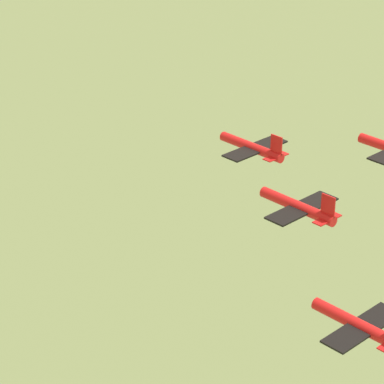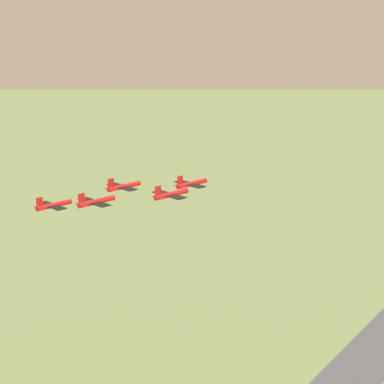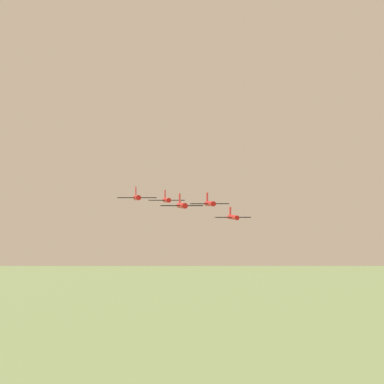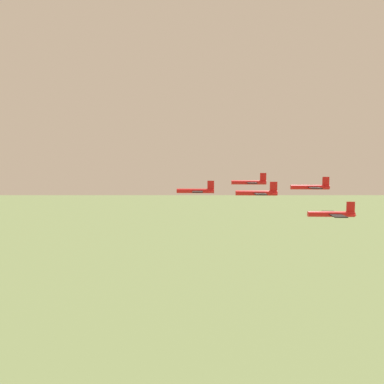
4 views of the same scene
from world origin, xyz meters
name	(u,v)px [view 1 (image 1 of 4)]	position (x,y,z in m)	size (l,w,h in m)	color
jet_0	(254,148)	(-23.58, -46.75, 89.55)	(7.93, 7.53, 2.65)	red
jet_1	(300,207)	(-12.54, -55.02, 89.78)	(7.93, 7.53, 2.65)	red
jet_3	(360,326)	(-1.50, -63.29, 86.84)	(7.93, 7.53, 2.65)	red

